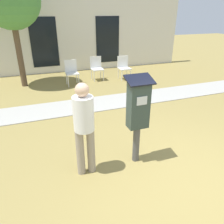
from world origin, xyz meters
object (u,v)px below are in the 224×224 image
Objects in this scene: parking_meter at (138,110)px; person_standing at (84,123)px; outdoor_chair_right at (124,66)px; outdoor_chair_left at (71,70)px; outdoor_chair_middle at (97,66)px.

person_standing is at bearing -179.71° from parking_meter.
outdoor_chair_right is at bearing 65.19° from person_standing.
outdoor_chair_left and outdoor_chair_right have the same top height.
outdoor_chair_right is (1.04, -0.26, 0.00)m from outdoor_chair_middle.
person_standing is at bearing -90.31° from outdoor_chair_left.
parking_meter reaches higher than outdoor_chair_right.
person_standing is (-0.92, -0.00, -0.09)m from parking_meter.
outdoor_chair_left is (-0.22, 4.95, -0.49)m from parking_meter.
outdoor_chair_middle is (1.04, 0.30, 0.00)m from outdoor_chair_left.
outdoor_chair_right is at bearing 69.52° from parking_meter.
outdoor_chair_middle is (1.74, 5.25, -0.40)m from person_standing.
outdoor_chair_right is (2.78, 4.99, -0.40)m from person_standing.
parking_meter reaches higher than outdoor_chair_middle.
parking_meter is 1.01× the size of person_standing.
outdoor_chair_middle is at bearing 174.13° from outdoor_chair_right.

